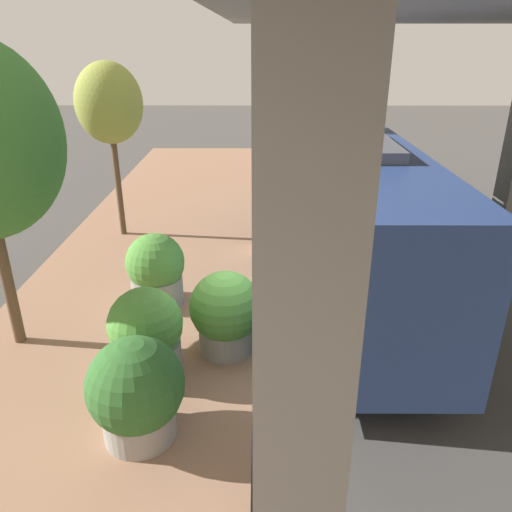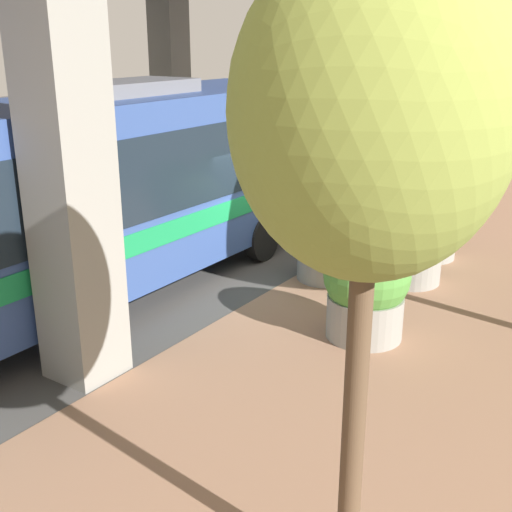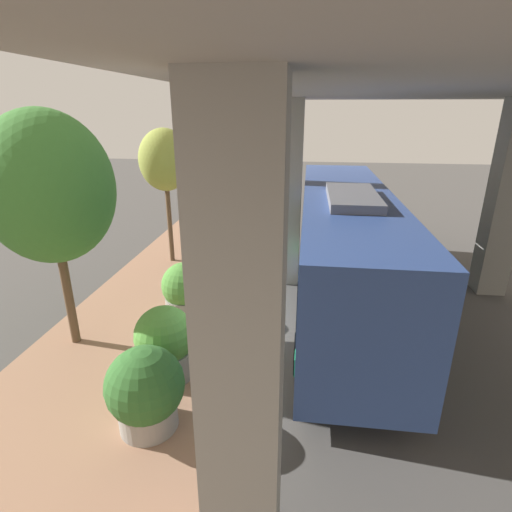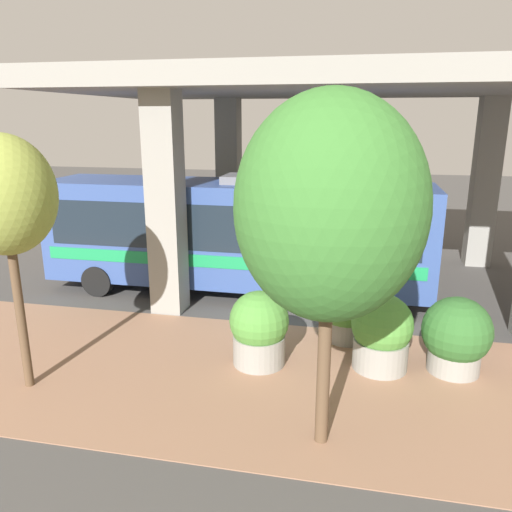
# 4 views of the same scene
# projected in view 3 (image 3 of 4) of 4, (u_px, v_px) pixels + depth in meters

# --- Properties ---
(ground_plane) EXTENTS (80.00, 80.00, 0.00)m
(ground_plane) POSITION_uv_depth(u_px,v_px,m) (255.00, 356.00, 10.25)
(ground_plane) COLOR #474442
(ground_plane) RESTS_ON ground
(sidewalk_strip) EXTENTS (6.00, 40.00, 0.02)m
(sidewalk_strip) POSITION_uv_depth(u_px,v_px,m) (143.00, 347.00, 10.61)
(sidewalk_strip) COLOR #936B51
(sidewalk_strip) RESTS_ON ground
(overpass) EXTENTS (9.40, 17.96, 6.90)m
(overpass) POSITION_uv_depth(u_px,v_px,m) (460.00, 106.00, 7.68)
(overpass) COLOR gray
(overpass) RESTS_ON ground
(bus) EXTENTS (2.72, 12.17, 3.85)m
(bus) POSITION_uv_depth(u_px,v_px,m) (344.00, 241.00, 12.44)
(bus) COLOR #334C8C
(bus) RESTS_ON ground
(planter_front) EXTENTS (1.37, 1.37, 1.77)m
(planter_front) POSITION_uv_depth(u_px,v_px,m) (185.00, 292.00, 11.81)
(planter_front) COLOR gray
(planter_front) RESTS_ON ground
(planter_middle) EXTENTS (1.38, 1.38, 1.78)m
(planter_middle) POSITION_uv_depth(u_px,v_px,m) (165.00, 343.00, 9.21)
(planter_middle) COLOR gray
(planter_middle) RESTS_ON ground
(planter_back) EXTENTS (1.52, 1.52, 1.76)m
(planter_back) POSITION_uv_depth(u_px,v_px,m) (146.00, 390.00, 7.68)
(planter_back) COLOR gray
(planter_back) RESTS_ON ground
(planter_extra) EXTENTS (1.44, 1.44, 1.72)m
(planter_extra) POSITION_uv_depth(u_px,v_px,m) (232.00, 330.00, 9.80)
(planter_extra) COLOR gray
(planter_extra) RESTS_ON ground
(street_tree_near) EXTENTS (1.97, 1.97, 5.30)m
(street_tree_near) POSITION_uv_depth(u_px,v_px,m) (165.00, 161.00, 15.23)
(street_tree_near) COLOR brown
(street_tree_near) RESTS_ON ground
(street_tree_far) EXTENTS (3.03, 3.03, 6.02)m
(street_tree_far) POSITION_uv_depth(u_px,v_px,m) (49.00, 188.00, 9.43)
(street_tree_far) COLOR brown
(street_tree_far) RESTS_ON ground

